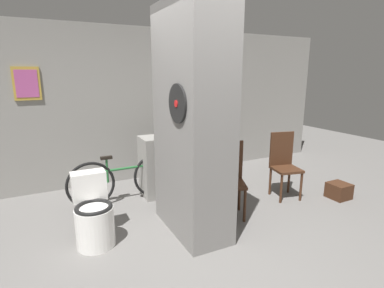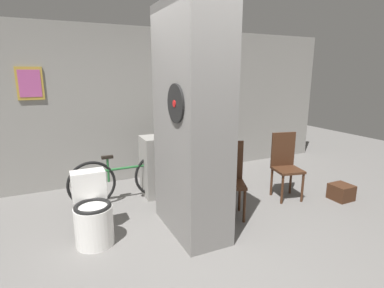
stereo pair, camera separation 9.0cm
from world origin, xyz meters
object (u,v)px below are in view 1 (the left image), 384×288
bottle_tall (166,127)px  toilet (94,216)px  chair_by_doorway (284,162)px  bicycle (124,179)px  chair_near_pillar (229,176)px

bottle_tall → toilet: bearing=-141.6°
chair_by_doorway → bicycle: chair_by_doorway is taller
bicycle → bottle_tall: size_ratio=4.85×
toilet → bottle_tall: (1.28, 1.01, 0.72)m
chair_by_doorway → bottle_tall: bearing=160.9°
chair_near_pillar → bicycle: (-1.14, 1.01, -0.18)m
chair_near_pillar → chair_by_doorway: 1.09m
bottle_tall → bicycle: bearing=-174.7°
chair_near_pillar → bottle_tall: (-0.45, 1.08, 0.51)m
bicycle → bottle_tall: (0.70, 0.06, 0.69)m
chair_near_pillar → bicycle: 1.54m
toilet → chair_near_pillar: (1.73, -0.06, 0.21)m
chair_near_pillar → bottle_tall: size_ratio=2.97×
bicycle → chair_near_pillar: bearing=-41.5°
chair_near_pillar → chair_by_doorway: (1.08, 0.14, 0.00)m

